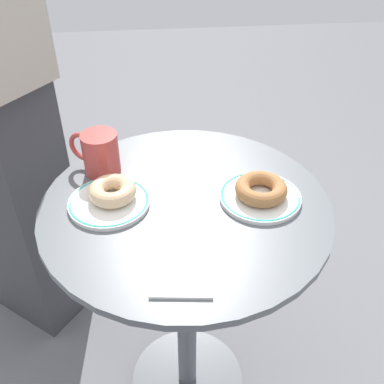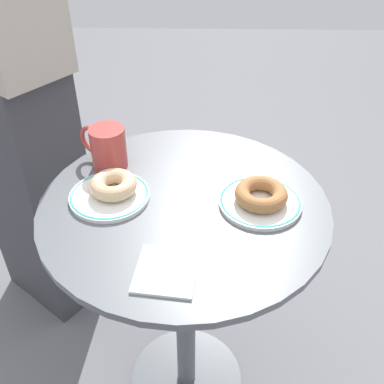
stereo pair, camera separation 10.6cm
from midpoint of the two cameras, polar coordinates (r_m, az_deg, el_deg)
The scene contains 9 objects.
ground_plane at distance 1.63m, azimuth 1.32°, elevation -22.58°, with size 7.00×7.00×0.02m, color slate.
cafe_table at distance 1.21m, azimuth 1.67°, elevation -10.33°, with size 0.66×0.66×0.75m.
plate_left at distance 1.06m, azimuth -7.43°, elevation -0.55°, with size 0.19×0.19×0.01m.
plate_right at distance 1.06m, azimuth 11.27°, elevation -1.17°, with size 0.19×0.19×0.01m.
donut_glazed at distance 1.06m, azimuth -6.93°, elevation 0.78°, with size 0.11×0.11×0.04m, color #E0B789.
donut_cinnamon at distance 1.05m, azimuth 11.41°, elevation -0.21°, with size 0.12×0.12×0.03m, color #A36B3D.
paper_napkin at distance 0.89m, azimuth 0.23°, elevation -9.94°, with size 0.12×0.12×0.01m, color white.
coffee_mug at distance 1.15m, azimuth -7.91°, elevation 5.49°, with size 0.13×0.09×0.10m.
person_figure at distance 1.42m, azimuth -20.06°, elevation 12.62°, with size 0.44×0.41×1.72m.
Camera 2 is at (0.04, -0.81, 1.41)m, focal length 42.97 mm.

